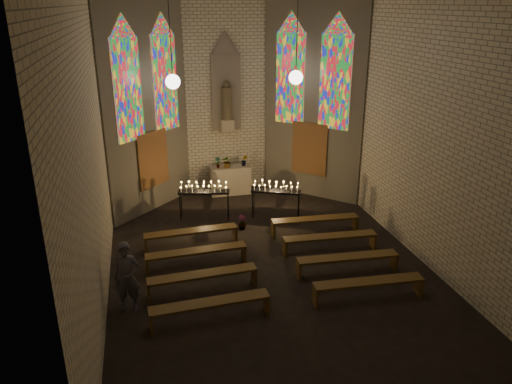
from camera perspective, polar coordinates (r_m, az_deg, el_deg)
floor at (r=13.04m, az=1.51°, el=-8.54°), size 12.00×12.00×0.00m
room at (r=14.88m, az=-1.72°, el=10.49°), size 8.22×12.43×7.00m
altar at (r=17.69m, az=-2.98°, el=1.39°), size 1.40×0.60×1.00m
flower_vase_left at (r=17.35m, az=-4.40°, el=3.40°), size 0.23×0.18×0.40m
flower_vase_center at (r=17.37m, az=-3.30°, el=3.52°), size 0.45×0.41×0.44m
flower_vase_right at (r=17.53m, az=-1.35°, el=3.64°), size 0.25×0.22×0.40m
aisle_flower_pot at (r=14.97m, az=-1.60°, el=-3.51°), size 0.28×0.28×0.44m
votive_stand_left at (r=15.46m, az=-5.99°, el=0.32°), size 1.62×0.72×1.16m
votive_stand_right at (r=15.51m, az=2.30°, el=0.38°), size 1.56×0.93×1.13m
pew_left_0 at (r=13.99m, az=-7.43°, el=-4.70°), size 2.59×0.50×0.49m
pew_right_0 at (r=14.74m, az=6.76°, el=-3.29°), size 2.59×0.50×0.49m
pew_left_1 at (r=12.93m, az=-6.84°, el=-6.95°), size 2.59×0.50×0.49m
pew_right_1 at (r=13.73m, az=8.45°, el=-5.28°), size 2.59×0.50×0.49m
pew_left_2 at (r=11.88m, az=-6.13°, el=-9.60°), size 2.59×0.50×0.49m
pew_right_2 at (r=12.75m, az=10.42°, el=-7.58°), size 2.59×0.50×0.49m
pew_left_3 at (r=10.87m, az=-5.27°, el=-12.75°), size 2.59×0.50×0.49m
pew_right_3 at (r=11.82m, az=12.73°, el=-10.24°), size 2.59×0.50×0.49m
visitor at (r=11.33m, az=-14.54°, el=-9.41°), size 0.66×0.49×1.64m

